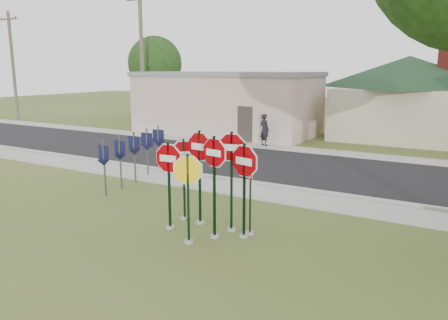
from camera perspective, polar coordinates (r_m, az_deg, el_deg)
The scene contains 20 objects.
ground at distance 11.05m, azimuth -5.76°, elevation -11.58°, with size 120.00×120.00×0.00m, color #425620.
sidewalk_near at distance 15.56m, azimuth 6.20°, elevation -4.49°, with size 60.00×1.60×0.06m, color #999990.
road at distance 19.64m, azimuth 11.57°, elevation -1.27°, with size 60.00×7.00×0.04m, color black.
sidewalk_far at distance 23.67m, azimuth 14.93°, elevation 0.81°, with size 60.00×1.60×0.06m, color #999990.
curb at distance 16.44m, azimuth 7.63°, elevation -3.50°, with size 60.00×0.20×0.14m, color #999990.
stop_sign_center at distance 11.21m, azimuth -1.28°, elevation -1.60°, with size 1.05×0.24×2.82m.
stop_sign_yellow at distance 10.96m, azimuth -4.72°, elevation -3.57°, with size 0.93×0.47×2.43m.
stop_sign_left at distance 11.98m, azimuth -7.21°, elevation -1.69°, with size 1.12×0.24×2.57m.
stop_sign_right at distance 11.26m, azimuth 2.68°, elevation -2.10°, with size 1.14×0.31×2.65m.
stop_sign_back_right at distance 11.66m, azimuth 1.00°, elevation -0.89°, with size 1.05×0.24×2.88m.
stop_sign_back_left at distance 12.26m, azimuth -3.21°, elevation -0.34°, with size 1.14×0.24×2.83m.
stop_sign_far_right at distance 11.51m, azimuth 3.47°, elevation -2.93°, with size 0.58×0.94×2.37m.
stop_sign_far_left at distance 12.70m, azimuth -5.27°, elevation -0.96°, with size 0.82×0.84×2.54m.
route_sign_row at distance 17.35m, azimuth -11.63°, elevation 1.08°, with size 1.43×4.63×2.00m.
building_stucco at distance 30.26m, azimuth 0.33°, elevation 7.57°, with size 12.20×6.20×4.20m.
building_house at distance 30.46m, azimuth 22.92°, elevation 9.51°, with size 11.60×11.60×6.20m.
utility_pole_near at distance 30.78m, azimuth -10.66°, elevation 12.69°, with size 2.20×0.26×9.50m.
utility_pole_far at distance 41.27m, azimuth -25.85°, elevation 11.11°, with size 2.20×0.26×9.00m.
bg_tree_left at distance 41.38m, azimuth -9.00°, elevation 12.34°, with size 4.90×4.90×7.35m.
pedestrian at distance 25.12m, azimuth 5.31°, elevation 3.96°, with size 0.67×0.44×1.83m, color black.
Camera 1 is at (6.01, -8.18, 4.37)m, focal length 35.00 mm.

